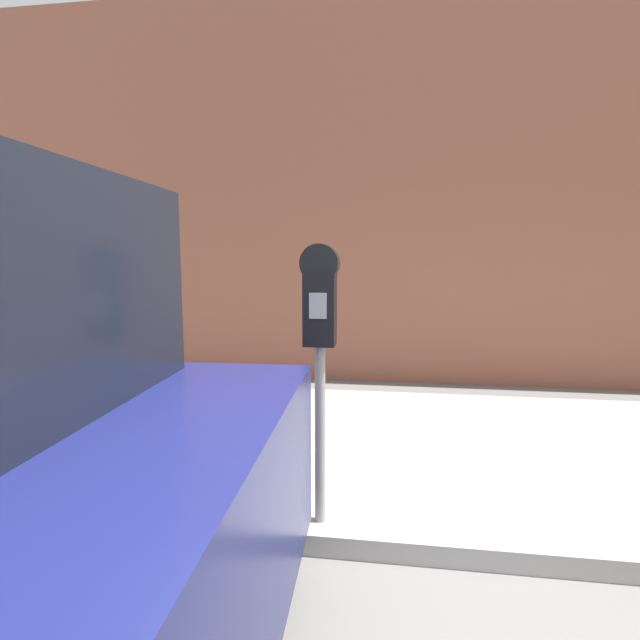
{
  "coord_description": "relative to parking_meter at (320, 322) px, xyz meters",
  "views": [
    {
      "loc": [
        -0.17,
        -1.54,
        1.53
      ],
      "look_at": [
        -0.53,
        0.96,
        1.21
      ],
      "focal_mm": 28.0,
      "sensor_mm": 36.0,
      "label": 1
    }
  ],
  "objects": [
    {
      "name": "parking_meter",
      "position": [
        0.0,
        0.0,
        0.0
      ],
      "size": [
        0.19,
        0.15,
        1.48
      ],
      "color": "gray",
      "rests_on": "sidewalk"
    },
    {
      "name": "sidewalk",
      "position": [
        0.53,
        1.24,
        -1.14
      ],
      "size": [
        24.0,
        2.8,
        0.12
      ],
      "color": "#9E9B96",
      "rests_on": "ground_plane"
    },
    {
      "name": "building_facade",
      "position": [
        0.53,
        3.67,
        1.11
      ],
      "size": [
        24.0,
        0.3,
        4.61
      ],
      "color": "#935642",
      "rests_on": "ground_plane"
    }
  ]
}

